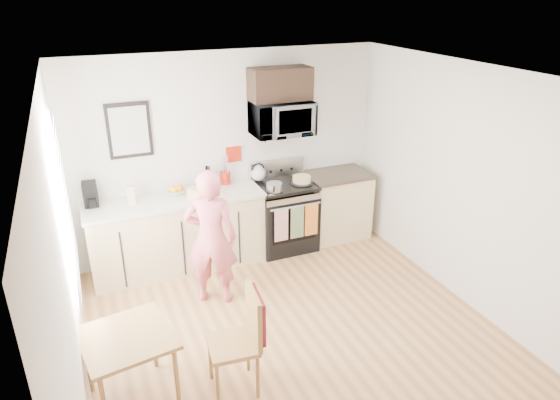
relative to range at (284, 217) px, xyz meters
name	(u,v)px	position (x,y,z in m)	size (l,w,h in m)	color
floor	(305,346)	(-0.63, -1.98, -0.44)	(4.60, 4.60, 0.00)	brown
back_wall	(230,154)	(-0.63, 0.32, 0.86)	(4.00, 0.04, 2.60)	silver
left_wall	(67,275)	(-2.63, -1.98, 0.86)	(0.04, 4.60, 2.60)	silver
right_wall	(482,195)	(1.37, -1.98, 0.86)	(0.04, 4.60, 2.60)	silver
ceiling	(311,81)	(-0.63, -1.98, 2.16)	(4.00, 4.60, 0.04)	white
window	(64,204)	(-2.59, -1.18, 1.11)	(0.06, 1.40, 1.50)	silver
cabinet_left	(178,234)	(-1.43, 0.02, 0.01)	(2.10, 0.60, 0.90)	beige
countertop_left	(175,200)	(-1.43, 0.02, 0.48)	(2.14, 0.64, 0.04)	#EFE4CD
cabinet_right	(336,206)	(0.80, 0.02, 0.01)	(0.84, 0.60, 0.90)	beige
countertop_right	(338,175)	(0.80, 0.02, 0.48)	(0.88, 0.64, 0.04)	black
range	(284,217)	(0.00, 0.00, 0.00)	(0.76, 0.70, 1.16)	black
microwave	(281,118)	(0.00, 0.10, 1.32)	(0.76, 0.51, 0.42)	#A9A9AD
upper_cabinet	(280,84)	(0.00, 0.15, 1.74)	(0.76, 0.35, 0.40)	black
wall_art	(129,130)	(-1.83, 0.30, 1.31)	(0.50, 0.04, 0.65)	black
wall_trivet	(234,154)	(-0.58, 0.31, 0.86)	(0.20, 0.02, 0.20)	#B5220F
person	(211,238)	(-1.23, -0.85, 0.34)	(0.57, 0.37, 1.56)	#BB3343
dining_table	(127,344)	(-2.28, -2.03, 0.15)	(0.71, 0.71, 0.66)	brown
chair	(248,327)	(-1.31, -2.25, 0.19)	(0.49, 0.45, 0.97)	brown
knife_block	(209,181)	(-0.96, 0.16, 0.61)	(0.09, 0.13, 0.20)	brown
utensil_crock	(225,172)	(-0.72, 0.24, 0.66)	(0.13, 0.13, 0.38)	#B5220F
fruit_bowl	(177,190)	(-1.37, 0.16, 0.55)	(0.26, 0.26, 0.11)	silver
milk_carton	(131,195)	(-1.93, 0.04, 0.62)	(0.09, 0.09, 0.23)	tan
coffee_maker	(90,195)	(-2.36, 0.18, 0.64)	(0.17, 0.24, 0.28)	black
bread_bag	(202,193)	(-1.13, -0.10, 0.56)	(0.32, 0.15, 0.12)	tan
cake	(302,180)	(0.21, -0.08, 0.53)	(0.29, 0.29, 0.10)	black
kettle	(258,173)	(-0.28, 0.22, 0.59)	(0.19, 0.19, 0.25)	silver
pot	(275,187)	(-0.22, -0.19, 0.54)	(0.21, 0.33, 0.10)	#A9A9AD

